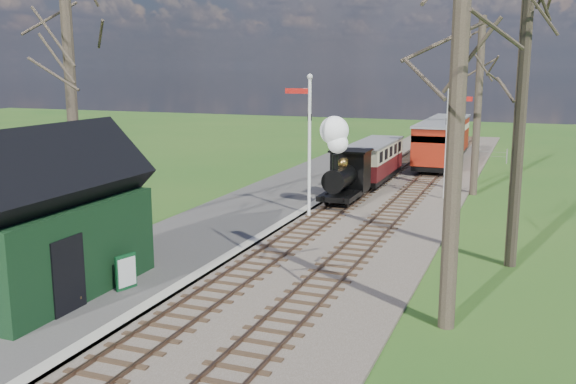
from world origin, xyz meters
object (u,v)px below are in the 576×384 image
(semaphore_far, at_px, (449,133))
(red_carriage_b, at_px, (448,136))
(sign_board, at_px, (126,272))
(bench, at_px, (48,298))
(person, at_px, (98,269))
(station_shed, at_px, (46,222))
(locomotive, at_px, (344,166))
(red_carriage_a, at_px, (437,145))
(semaphore_near, at_px, (308,136))
(coach, at_px, (374,159))

(semaphore_far, xyz_separation_m, red_carriage_b, (-1.77, 14.20, -1.67))
(sign_board, xyz_separation_m, bench, (-0.79, -2.29, -0.10))
(person, bearing_deg, semaphore_far, -2.68)
(station_shed, xyz_separation_m, locomotive, (4.29, 14.96, -0.33))
(red_carriage_a, height_order, red_carriage_b, same)
(semaphore_far, height_order, person, semaphore_far)
(red_carriage_b, distance_m, sign_board, 31.62)
(sign_board, bearing_deg, locomotive, 80.15)
(locomotive, bearing_deg, semaphore_near, -104.34)
(red_carriage_b, xyz_separation_m, sign_board, (-5.04, -31.20, -0.96))
(red_carriage_b, bearing_deg, locomotive, -98.62)
(red_carriage_a, bearing_deg, sign_board, -101.09)
(semaphore_near, relative_size, person, 5.20)
(coach, height_order, sign_board, coach)
(semaphore_near, relative_size, red_carriage_a, 1.07)
(station_shed, height_order, locomotive, station_shed)
(semaphore_far, bearing_deg, bench, -111.51)
(bench, bearing_deg, red_carriage_a, 78.23)
(semaphore_far, bearing_deg, coach, 145.37)
(locomotive, distance_m, red_carriage_b, 17.43)
(coach, relative_size, red_carriage_b, 1.14)
(semaphore_far, relative_size, red_carriage_a, 0.98)
(locomotive, relative_size, red_carriage_a, 0.71)
(semaphore_near, bearing_deg, locomotive, 75.66)
(red_carriage_a, distance_m, sign_board, 26.21)
(person, bearing_deg, red_carriage_a, 8.45)
(red_carriage_a, height_order, person, red_carriage_a)
(bench, bearing_deg, coach, 81.76)
(station_shed, distance_m, red_carriage_a, 27.58)
(red_carriage_b, bearing_deg, semaphore_near, -99.47)
(semaphore_near, xyz_separation_m, coach, (0.77, 9.02, -2.20))
(red_carriage_b, relative_size, bench, 3.59)
(semaphore_far, height_order, locomotive, semaphore_far)
(locomotive, distance_m, bench, 16.63)
(red_carriage_a, xyz_separation_m, bench, (-5.83, -28.00, -1.06))
(semaphore_far, bearing_deg, sign_board, -111.83)
(semaphore_near, xyz_separation_m, sign_board, (-1.67, -11.01, -2.91))
(semaphore_far, distance_m, coach, 5.66)
(station_shed, height_order, sign_board, station_shed)
(semaphore_far, height_order, bench, semaphore_far)
(red_carriage_b, bearing_deg, bench, -99.88)
(station_shed, height_order, person, station_shed)
(semaphore_far, xyz_separation_m, person, (-7.61, -17.25, -2.55))
(station_shed, bearing_deg, red_carriage_b, 77.91)
(coach, relative_size, sign_board, 6.45)
(sign_board, bearing_deg, person, -162.93)
(locomotive, height_order, red_carriage_b, locomotive)
(person, bearing_deg, locomotive, 8.34)
(sign_board, bearing_deg, red_carriage_a, 78.91)
(sign_board, height_order, person, person)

